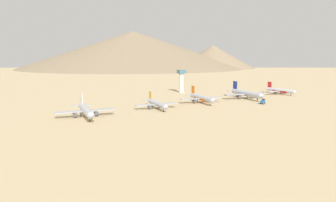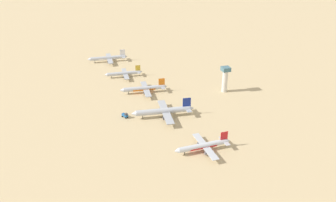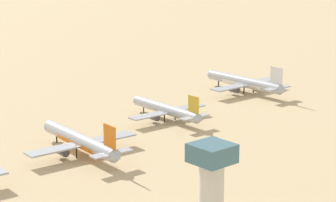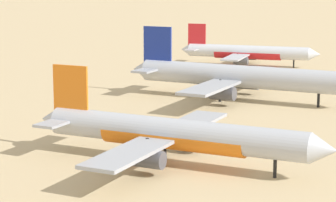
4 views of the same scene
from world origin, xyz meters
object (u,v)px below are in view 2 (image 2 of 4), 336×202
object	(u,v)px
parked_jet_0	(108,58)
parked_jet_1	(124,73)
parked_jet_2	(144,88)
control_tower	(225,78)
parked_jet_4	(204,146)
service_truck	(125,115)
parked_jet_3	(164,111)

from	to	relation	value
parked_jet_0	parked_jet_1	world-z (taller)	parked_jet_0
parked_jet_0	parked_jet_2	xyz separation A→B (m)	(-21.65, 94.40, -0.21)
parked_jet_0	parked_jet_1	distance (m)	52.31
control_tower	parked_jet_2	bearing A→B (deg)	-13.68
parked_jet_1	parked_jet_2	distance (m)	44.60
parked_jet_4	service_truck	size ratio (longest dim) A/B	6.85
parked_jet_3	control_tower	xyz separation A→B (m)	(-64.44, -30.85, 8.48)
parked_jet_0	parked_jet_3	size ratio (longest dim) A/B	0.91
parked_jet_2	control_tower	bearing A→B (deg)	166.32
parked_jet_1	control_tower	world-z (taller)	control_tower
parked_jet_3	service_truck	distance (m)	29.97
parked_jet_4	service_truck	world-z (taller)	parked_jet_4
parked_jet_3	control_tower	distance (m)	71.95
parked_jet_4	parked_jet_0	bearing A→B (deg)	-78.56
parked_jet_0	parked_jet_4	distance (m)	197.36
parked_jet_3	parked_jet_0	bearing A→B (deg)	-79.34
parked_jet_2	parked_jet_4	distance (m)	100.57
parked_jet_3	parked_jet_4	world-z (taller)	parked_jet_3
parked_jet_1	parked_jet_3	world-z (taller)	parked_jet_3
parked_jet_1	parked_jet_2	size ratio (longest dim) A/B	0.90
parked_jet_0	parked_jet_2	size ratio (longest dim) A/B	1.05
service_truck	parked_jet_4	bearing A→B (deg)	125.69
service_truck	control_tower	bearing A→B (deg)	-165.43
parked_jet_3	parked_jet_4	distance (m)	52.73
parked_jet_3	parked_jet_2	bearing A→B (deg)	-83.88
parked_jet_2	control_tower	xyz separation A→B (m)	(-69.57, 16.93, 9.15)
parked_jet_1	control_tower	size ratio (longest dim) A/B	1.64
parked_jet_1	parked_jet_2	bearing A→B (deg)	104.88
parked_jet_0	control_tower	bearing A→B (deg)	129.33
parked_jet_2	parked_jet_4	size ratio (longest dim) A/B	1.09
service_truck	parked_jet_3	bearing A→B (deg)	167.35
parked_jet_0	service_truck	distance (m)	135.69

